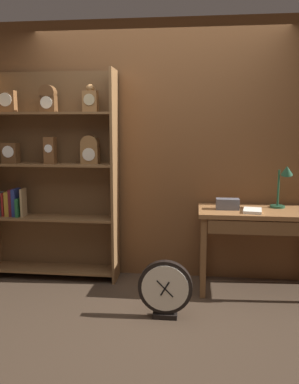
# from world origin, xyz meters

# --- Properties ---
(ground_plane) EXTENTS (10.00, 10.00, 0.00)m
(ground_plane) POSITION_xyz_m (0.00, 0.00, 0.00)
(ground_plane) COLOR #3D2D21
(back_wood_panel) EXTENTS (4.80, 0.05, 2.60)m
(back_wood_panel) POSITION_xyz_m (0.00, 1.20, 1.30)
(back_wood_panel) COLOR brown
(back_wood_panel) RESTS_ON ground
(bookshelf) EXTENTS (1.33, 0.31, 2.10)m
(bookshelf) POSITION_xyz_m (-1.09, 1.02, 1.08)
(bookshelf) COLOR brown
(bookshelf) RESTS_ON ground
(workbench) EXTENTS (1.11, 0.56, 0.79)m
(workbench) POSITION_xyz_m (0.97, 0.83, 0.68)
(workbench) COLOR brown
(workbench) RESTS_ON ground
(desk_lamp) EXTENTS (0.20, 0.20, 0.42)m
(desk_lamp) POSITION_xyz_m (1.20, 0.96, 1.05)
(desk_lamp) COLOR #1E472D
(desk_lamp) RESTS_ON workbench
(toolbox_small) EXTENTS (0.21, 0.11, 0.10)m
(toolbox_small) POSITION_xyz_m (0.68, 0.85, 0.84)
(toolbox_small) COLOR #595960
(toolbox_small) RESTS_ON workbench
(open_repair_manual) EXTENTS (0.19, 0.24, 0.02)m
(open_repair_manual) POSITION_xyz_m (0.90, 0.75, 0.80)
(open_repair_manual) COLOR silver
(open_repair_manual) RESTS_ON workbench
(round_clock_large) EXTENTS (0.44, 0.11, 0.48)m
(round_clock_large) POSITION_xyz_m (0.15, 0.19, 0.25)
(round_clock_large) COLOR black
(round_clock_large) RESTS_ON ground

